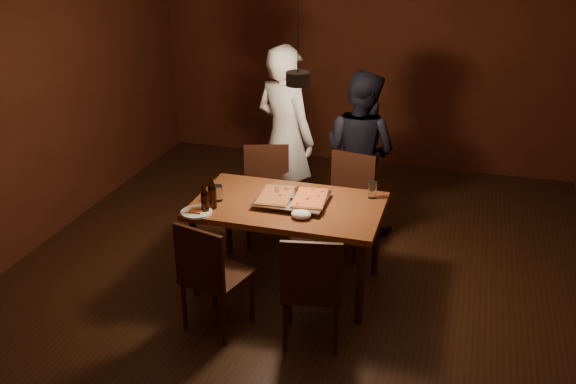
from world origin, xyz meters
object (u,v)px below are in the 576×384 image
(chair_far_left, at_px, (267,185))
(diner_dark, at_px, (360,152))
(beer_bottle_b, at_px, (212,193))
(pendant_lamp, at_px, (298,77))
(pizza_tray, at_px, (292,200))
(plate_slice, at_px, (196,212))
(dining_table, at_px, (288,212))
(diner_white, at_px, (285,138))
(chair_far_right, at_px, (348,194))
(beer_bottle_a, at_px, (205,199))
(chair_near_right, at_px, (312,281))
(chair_near_left, at_px, (209,268))

(chair_far_left, relative_size, diner_dark, 0.34)
(beer_bottle_b, height_order, pendant_lamp, pendant_lamp)
(pizza_tray, height_order, diner_dark, diner_dark)
(plate_slice, bearing_deg, dining_table, 30.48)
(pendant_lamp, bearing_deg, diner_white, 111.37)
(chair_far_right, xyz_separation_m, diner_white, (-0.70, 0.34, 0.36))
(pendant_lamp, bearing_deg, beer_bottle_a, -147.69)
(chair_far_right, xyz_separation_m, pendant_lamp, (-0.28, -0.73, 1.22))
(chair_near_right, distance_m, diner_dark, 2.01)
(chair_far_right, xyz_separation_m, plate_slice, (-0.97, -1.16, 0.22))
(dining_table, xyz_separation_m, pendant_lamp, (0.06, 0.06, 1.08))
(plate_slice, bearing_deg, chair_far_left, 80.57)
(dining_table, xyz_separation_m, beer_bottle_b, (-0.54, -0.25, 0.20))
(pizza_tray, distance_m, plate_slice, 0.76)
(chair_far_right, height_order, chair_near_left, same)
(chair_far_right, height_order, pizza_tray, chair_far_right)
(beer_bottle_b, distance_m, diner_dark, 1.75)
(dining_table, distance_m, pizza_tray, 0.10)
(dining_table, distance_m, beer_bottle_a, 0.69)
(dining_table, xyz_separation_m, chair_near_left, (-0.36, -0.79, -0.14))
(chair_far_left, xyz_separation_m, chair_near_right, (0.83, -1.53, 0.00))
(dining_table, relative_size, plate_slice, 6.19)
(beer_bottle_b, relative_size, diner_dark, 0.16)
(beer_bottle_b, bearing_deg, beer_bottle_a, -104.95)
(plate_slice, height_order, diner_white, diner_white)
(chair_far_left, distance_m, beer_bottle_a, 1.18)
(diner_white, bearing_deg, chair_far_left, 101.68)
(dining_table, bearing_deg, chair_near_right, -62.25)
(diner_white, xyz_separation_m, pendant_lamp, (0.42, -1.07, 0.87))
(beer_bottle_a, distance_m, diner_white, 1.48)
(pizza_tray, distance_m, diner_white, 1.18)
(diner_dark, height_order, pendant_lamp, pendant_lamp)
(pizza_tray, relative_size, beer_bottle_a, 2.39)
(chair_far_left, bearing_deg, beer_bottle_a, 63.86)
(dining_table, distance_m, pendant_lamp, 1.09)
(chair_far_right, distance_m, diner_dark, 0.53)
(diner_white, height_order, pendant_lamp, pendant_lamp)
(chair_near_left, distance_m, diner_white, 1.95)
(chair_far_left, relative_size, chair_near_right, 1.09)
(dining_table, distance_m, chair_near_left, 0.87)
(chair_near_left, bearing_deg, beer_bottle_a, 129.84)
(chair_far_right, bearing_deg, chair_far_left, 10.67)
(dining_table, relative_size, chair_far_right, 3.07)
(chair_far_left, xyz_separation_m, pendant_lamp, (0.50, -0.73, 1.22))
(chair_near_right, height_order, diner_dark, diner_dark)
(chair_far_left, distance_m, pizza_tray, 0.93)
(dining_table, xyz_separation_m, diner_dark, (0.35, 1.26, 0.11))
(pizza_tray, bearing_deg, plate_slice, -146.27)
(pizza_tray, relative_size, diner_white, 0.31)
(beer_bottle_a, bearing_deg, chair_far_right, 51.27)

